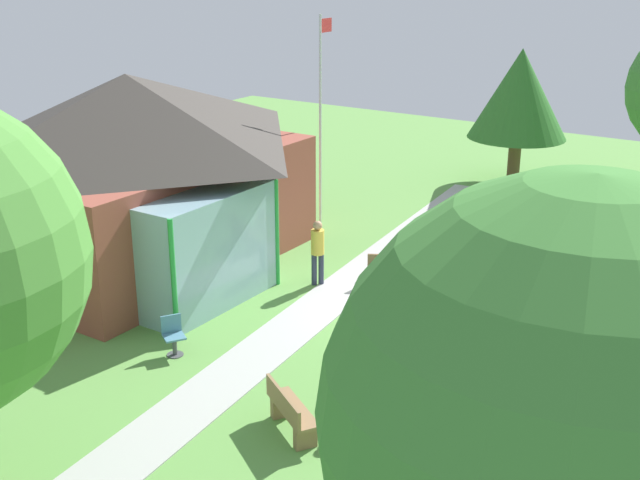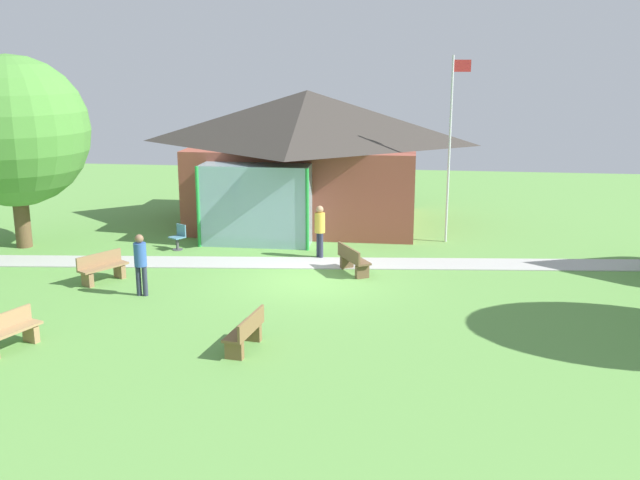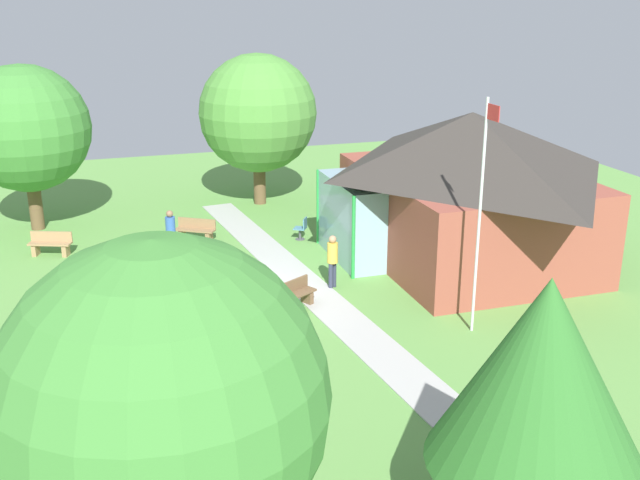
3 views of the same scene
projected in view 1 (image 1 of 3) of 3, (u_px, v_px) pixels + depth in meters
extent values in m
plane|color=#609947|center=(404.00, 305.00, 19.96)|extent=(44.00, 44.00, 0.00)
cube|color=brown|center=(135.00, 205.00, 22.48)|extent=(8.41, 6.40, 3.12)
pyramid|color=#38332D|center=(128.00, 112.00, 21.62)|extent=(9.41, 7.40, 2.03)
cube|color=#8CB2BF|center=(210.00, 250.00, 19.57)|extent=(3.79, 1.20, 2.81)
cylinder|color=green|center=(174.00, 280.00, 17.77)|extent=(0.12, 0.12, 2.81)
cylinder|color=green|center=(277.00, 233.00, 20.74)|extent=(0.12, 0.12, 2.81)
cube|color=#ADADA8|center=(343.00, 288.00, 20.88)|extent=(21.51, 3.50, 0.03)
cylinder|color=silver|center=(320.00, 123.00, 24.76)|extent=(0.08, 0.08, 6.46)
cube|color=red|center=(326.00, 25.00, 24.03)|extent=(0.60, 0.02, 0.40)
cube|color=brown|center=(396.00, 266.00, 21.17)|extent=(1.13, 1.52, 0.06)
cube|color=brown|center=(375.00, 275.00, 21.29)|extent=(0.43, 0.34, 0.39)
cube|color=brown|center=(417.00, 276.00, 21.22)|extent=(0.43, 0.34, 0.39)
cube|color=brown|center=(397.00, 261.00, 20.92)|extent=(0.80, 1.33, 0.36)
cube|color=brown|center=(625.00, 360.00, 16.33)|extent=(0.66, 1.55, 0.06)
cube|color=brown|center=(598.00, 362.00, 16.77)|extent=(0.42, 0.22, 0.39)
cube|color=brown|center=(630.00, 347.00, 16.39)|extent=(0.29, 1.49, 0.36)
cube|color=olive|center=(293.00, 409.00, 14.56)|extent=(1.17, 1.51, 0.06)
cube|color=olive|center=(282.00, 407.00, 15.12)|extent=(0.42, 0.35, 0.39)
cube|color=olive|center=(305.00, 437.00, 14.18)|extent=(0.42, 0.35, 0.39)
cube|color=olive|center=(283.00, 401.00, 14.42)|extent=(0.85, 1.30, 0.36)
cube|color=teal|center=(174.00, 337.00, 17.33)|extent=(0.61, 0.61, 0.04)
cube|color=teal|center=(171.00, 324.00, 17.43)|extent=(0.39, 0.27, 0.40)
cylinder|color=#4C4C51|center=(175.00, 346.00, 17.41)|extent=(0.10, 0.10, 0.42)
cylinder|color=#4C4C51|center=(175.00, 355.00, 17.47)|extent=(0.36, 0.36, 0.02)
cylinder|color=#2D3347|center=(321.00, 269.00, 21.03)|extent=(0.14, 0.14, 0.85)
cylinder|color=#2D3347|center=(314.00, 269.00, 21.02)|extent=(0.14, 0.14, 0.85)
cylinder|color=gold|center=(318.00, 242.00, 20.77)|extent=(0.34, 0.34, 0.65)
sphere|color=tan|center=(318.00, 225.00, 20.62)|extent=(0.24, 0.24, 0.24)
cylinder|color=#2D3347|center=(390.00, 388.00, 15.31)|extent=(0.14, 0.14, 0.85)
cylinder|color=#2D3347|center=(385.00, 392.00, 15.18)|extent=(0.14, 0.14, 0.85)
cylinder|color=#3359A5|center=(389.00, 354.00, 14.99)|extent=(0.34, 0.34, 0.65)
sphere|color=#846047|center=(390.00, 333.00, 14.84)|extent=(0.24, 0.24, 0.24)
cylinder|color=brown|center=(514.00, 161.00, 30.05)|extent=(0.46, 0.46, 1.74)
cone|color=#2D6B28|center=(519.00, 94.00, 29.22)|extent=(3.57, 3.57, 3.21)
sphere|color=#3D7F33|center=(569.00, 421.00, 7.69)|extent=(4.83, 4.83, 4.83)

